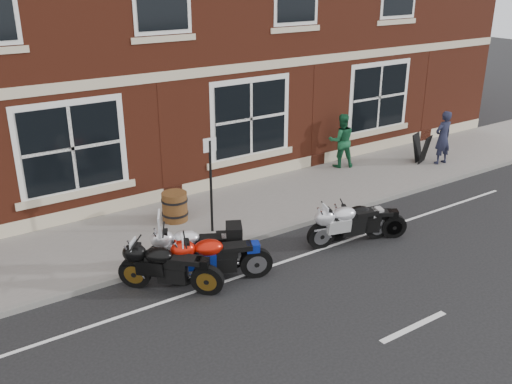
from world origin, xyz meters
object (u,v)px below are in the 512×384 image
(pedestrian_right, at_px, (341,140))
(a_board_sign, at_px, (421,148))
(moto_touring_silver, at_px, (193,246))
(moto_sport_red, at_px, (216,256))
(moto_sport_silver, at_px, (348,221))
(pedestrian_left, at_px, (443,138))
(barrel_planter, at_px, (175,206))
(parking_sign, at_px, (211,179))
(moto_sport_black, at_px, (168,265))
(moto_naked_black, at_px, (364,219))

(pedestrian_right, height_order, a_board_sign, pedestrian_right)
(moto_touring_silver, bearing_deg, moto_sport_red, -137.65)
(a_board_sign, bearing_deg, moto_sport_silver, -173.89)
(pedestrian_left, relative_size, pedestrian_right, 1.01)
(moto_touring_silver, distance_m, moto_sport_red, 0.69)
(moto_sport_red, relative_size, pedestrian_right, 1.24)
(moto_sport_silver, bearing_deg, pedestrian_right, -26.33)
(barrel_planter, bearing_deg, parking_sign, -67.02)
(moto_sport_silver, height_order, parking_sign, parking_sign)
(moto_sport_black, distance_m, parking_sign, 2.67)
(moto_sport_black, distance_m, moto_naked_black, 4.77)
(pedestrian_left, bearing_deg, pedestrian_right, -24.35)
(moto_sport_black, relative_size, moto_naked_black, 0.91)
(moto_sport_red, height_order, moto_naked_black, moto_sport_red)
(moto_naked_black, xyz_separation_m, barrel_planter, (-3.28, 3.16, -0.02))
(moto_sport_silver, height_order, a_board_sign, a_board_sign)
(a_board_sign, height_order, barrel_planter, a_board_sign)
(a_board_sign, bearing_deg, moto_sport_red, 175.95)
(moto_sport_red, relative_size, pedestrian_left, 1.23)
(pedestrian_left, height_order, parking_sign, parking_sign)
(moto_touring_silver, height_order, parking_sign, parking_sign)
(moto_touring_silver, xyz_separation_m, moto_naked_black, (3.97, -0.91, -0.06))
(moto_touring_silver, xyz_separation_m, moto_sport_black, (-0.77, -0.45, -0.01))
(moto_naked_black, bearing_deg, moto_sport_red, 114.49)
(moto_sport_black, height_order, pedestrian_left, pedestrian_left)
(a_board_sign, bearing_deg, parking_sign, 165.06)
(moto_naked_black, bearing_deg, a_board_sign, -33.12)
(moto_sport_black, xyz_separation_m, pedestrian_right, (7.54, 3.48, 0.41))
(moto_touring_silver, xyz_separation_m, moto_sport_silver, (3.51, -0.86, -0.02))
(pedestrian_left, bearing_deg, a_board_sign, -42.54)
(moto_sport_black, relative_size, pedestrian_left, 0.95)
(moto_naked_black, xyz_separation_m, a_board_sign, (5.20, 2.85, 0.07))
(moto_naked_black, relative_size, pedestrian_left, 1.04)
(pedestrian_left, xyz_separation_m, a_board_sign, (-0.42, 0.45, -0.40))
(moto_sport_silver, height_order, barrel_planter, moto_sport_silver)
(moto_sport_black, xyz_separation_m, parking_sign, (1.91, 1.65, 0.89))
(pedestrian_right, height_order, parking_sign, parking_sign)
(moto_sport_red, height_order, moto_sport_black, moto_sport_red)
(moto_sport_red, relative_size, a_board_sign, 2.33)
(moto_sport_black, height_order, a_board_sign, a_board_sign)
(moto_touring_silver, relative_size, moto_sport_black, 1.20)
(moto_touring_silver, distance_m, pedestrian_left, 9.72)
(parking_sign, bearing_deg, a_board_sign, 5.96)
(moto_sport_black, distance_m, moto_sport_silver, 4.30)
(moto_naked_black, height_order, a_board_sign, a_board_sign)
(moto_naked_black, bearing_deg, moto_touring_silver, 105.25)
(moto_sport_black, relative_size, barrel_planter, 2.23)
(pedestrian_right, height_order, barrel_planter, pedestrian_right)
(moto_naked_black, xyz_separation_m, pedestrian_right, (2.79, 3.94, 0.46))
(pedestrian_left, bearing_deg, moto_sport_red, 17.12)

